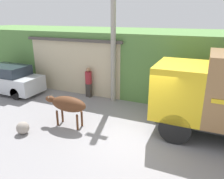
{
  "coord_description": "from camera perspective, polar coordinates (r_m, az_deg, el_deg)",
  "views": [
    {
      "loc": [
        2.04,
        -7.11,
        4.41
      ],
      "look_at": [
        -1.31,
        0.5,
        1.6
      ],
      "focal_mm": 35.0,
      "sensor_mm": 36.0,
      "label": 1
    }
  ],
  "objects": [
    {
      "name": "hillside_embankment",
      "position": [
        13.99,
        15.06,
        7.21
      ],
      "size": [
        32.0,
        6.18,
        3.56
      ],
      "color": "#568442",
      "rests_on": "ground_plane"
    },
    {
      "name": "brown_cow",
      "position": [
        9.16,
        -11.52,
        -3.79
      ],
      "size": [
        1.94,
        0.64,
        1.3
      ],
      "rotation": [
        0.0,
        0.0,
        0.06
      ],
      "color": "#512D19",
      "rests_on": "ground_plane"
    },
    {
      "name": "parked_suv",
      "position": [
        14.44,
        -25.51,
        2.36
      ],
      "size": [
        4.25,
        1.71,
        1.65
      ],
      "rotation": [
        0.0,
        0.0,
        -0.06
      ],
      "color": "silver",
      "rests_on": "ground_plane"
    },
    {
      "name": "ground_plane",
      "position": [
        8.61,
        6.79,
        -12.26
      ],
      "size": [
        60.0,
        60.0,
        0.0
      ],
      "primitive_type": "plane",
      "color": "gray"
    },
    {
      "name": "utility_pole",
      "position": [
        11.19,
        0.33,
        14.53
      ],
      "size": [
        0.9,
        0.26,
        6.99
      ],
      "color": "#9E998E",
      "rests_on": "ground_plane"
    },
    {
      "name": "roadside_rock",
      "position": [
        9.35,
        -22.27,
        -9.25
      ],
      "size": [
        0.49,
        0.49,
        0.49
      ],
      "color": "gray",
      "rests_on": "ground_plane"
    },
    {
      "name": "building_backdrop",
      "position": [
        13.92,
        -7.25,
        6.99
      ],
      "size": [
        6.11,
        2.7,
        3.22
      ],
      "color": "#C6B793",
      "rests_on": "ground_plane"
    },
    {
      "name": "pedestrian_on_hill",
      "position": [
        12.34,
        -6.15,
        2.18
      ],
      "size": [
        0.41,
        0.41,
        1.7
      ],
      "rotation": [
        0.0,
        0.0,
        3.03
      ],
      "color": "#38332D",
      "rests_on": "ground_plane"
    }
  ]
}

